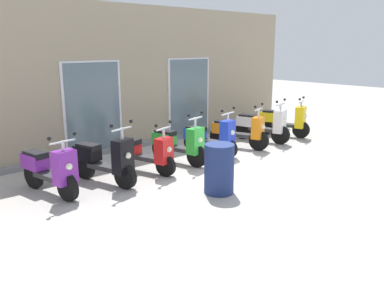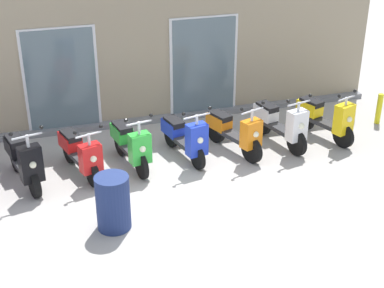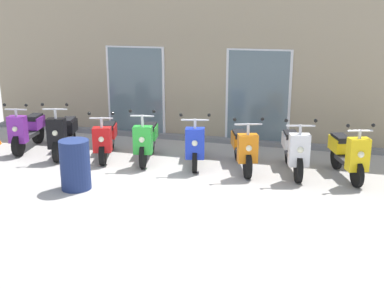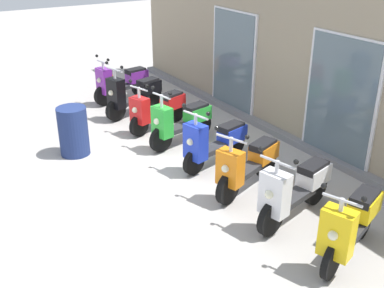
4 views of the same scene
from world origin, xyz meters
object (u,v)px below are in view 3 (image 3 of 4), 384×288
object	(u,v)px
scooter_white	(294,150)
trash_bin	(75,165)
scooter_yellow	(348,153)
scooter_orange	(243,148)
scooter_red	(106,138)
scooter_black	(63,134)
scooter_purple	(27,130)
scooter_blue	(196,143)
scooter_green	(147,139)

from	to	relation	value
scooter_white	trash_bin	xyz separation A→B (m)	(-3.79, -1.97, -0.03)
scooter_yellow	trash_bin	size ratio (longest dim) A/B	1.62
scooter_white	scooter_orange	bearing A→B (deg)	-177.95
scooter_red	scooter_black	bearing A→B (deg)	-174.83
scooter_black	scooter_yellow	world-z (taller)	scooter_black
scooter_black	scooter_orange	size ratio (longest dim) A/B	0.99
scooter_purple	scooter_blue	size ratio (longest dim) A/B	1.03
scooter_black	scooter_yellow	distance (m)	6.11
trash_bin	scooter_red	bearing A→B (deg)	98.62
scooter_black	scooter_yellow	xyz separation A→B (m)	(6.11, 0.13, 0.01)
scooter_blue	scooter_yellow	distance (m)	3.06
scooter_black	trash_bin	xyz separation A→B (m)	(1.30, -1.83, -0.03)
scooter_purple	scooter_green	world-z (taller)	scooter_green
scooter_blue	scooter_orange	world-z (taller)	scooter_blue
scooter_yellow	scooter_red	bearing A→B (deg)	-179.56
scooter_red	trash_bin	distance (m)	1.94
scooter_purple	scooter_orange	world-z (taller)	scooter_orange
scooter_blue	scooter_white	bearing A→B (deg)	0.01
scooter_purple	scooter_black	distance (m)	1.05
scooter_orange	scooter_yellow	world-z (taller)	scooter_orange
scooter_purple	scooter_orange	size ratio (longest dim) A/B	0.99
scooter_purple	scooter_yellow	world-z (taller)	scooter_yellow
scooter_green	scooter_blue	bearing A→B (deg)	2.79
scooter_orange	scooter_yellow	bearing A→B (deg)	0.55
scooter_purple	scooter_yellow	xyz separation A→B (m)	(7.15, -0.04, 0.03)
scooter_red	scooter_orange	world-z (taller)	scooter_orange
scooter_red	scooter_green	size ratio (longest dim) A/B	0.98
scooter_purple	scooter_green	size ratio (longest dim) A/B	1.02
scooter_red	scooter_yellow	world-z (taller)	scooter_yellow
scooter_black	scooter_white	distance (m)	5.09
scooter_purple	scooter_blue	bearing A→B (deg)	-0.30
scooter_white	scooter_yellow	world-z (taller)	scooter_white
scooter_black	scooter_blue	world-z (taller)	scooter_black
scooter_blue	scooter_orange	distance (m)	1.01
scooter_white	scooter_yellow	distance (m)	1.02
scooter_orange	scooter_white	world-z (taller)	scooter_white
scooter_yellow	trash_bin	bearing A→B (deg)	-157.86
scooter_orange	scooter_black	bearing A→B (deg)	-178.43
scooter_blue	trash_bin	size ratio (longest dim) A/B	1.65
scooter_black	scooter_blue	size ratio (longest dim) A/B	1.03
scooter_red	trash_bin	bearing A→B (deg)	-81.38
scooter_green	scooter_white	bearing A→B (deg)	0.98
scooter_red	scooter_green	xyz separation A→B (m)	(0.96, 0.00, 0.04)
scooter_red	scooter_blue	bearing A→B (deg)	1.57
scooter_purple	scooter_black	xyz separation A→B (m)	(1.04, -0.17, 0.02)
scooter_purple	scooter_red	bearing A→B (deg)	-2.17
scooter_green	scooter_orange	distance (m)	2.10
scooter_white	trash_bin	size ratio (longest dim) A/B	1.78
scooter_blue	scooter_yellow	bearing A→B (deg)	-0.31
scooter_purple	scooter_orange	distance (m)	5.10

